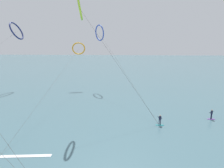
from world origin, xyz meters
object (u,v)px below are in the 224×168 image
object	(u,v)px
kite_cobalt	(100,33)
kite_navy	(16,31)
kite_amber	(79,48)
surfer_teal	(160,121)
surfer_violet	(211,115)
kite_lime	(80,8)

from	to	relation	value
kite_cobalt	kite_navy	size ratio (longest dim) A/B	0.66
kite_amber	kite_cobalt	xyz separation A→B (m)	(6.00, -0.36, 4.16)
surfer_teal	kite_amber	distance (m)	32.95
surfer_violet	kite_lime	world-z (taller)	kite_lime
kite_cobalt	surfer_violet	bearing A→B (deg)	-173.33
surfer_teal	kite_cobalt	size ratio (longest dim) A/B	0.06
kite_amber	kite_navy	xyz separation A→B (m)	(-17.00, -0.67, 4.73)
surfer_violet	kite_cobalt	bearing A→B (deg)	91.65
kite_lime	kite_navy	distance (m)	31.78
surfer_teal	kite_amber	bearing A→B (deg)	-88.10
kite_lime	kite_amber	distance (m)	24.31
kite_cobalt	kite_lime	bearing A→B (deg)	142.23
surfer_teal	kite_cobalt	xyz separation A→B (m)	(-12.39, 24.98, 14.42)
kite_amber	kite_cobalt	size ratio (longest dim) A/B	1.36
surfer_teal	surfer_violet	bearing A→B (deg)	164.60
surfer_violet	kite_navy	xyz separation A→B (m)	(-44.35, 21.64, 14.99)
kite_cobalt	kite_navy	xyz separation A→B (m)	(-23.00, -0.32, 0.57)
kite_lime	kite_navy	size ratio (longest dim) A/B	0.48
kite_navy	surfer_teal	bearing A→B (deg)	-124.59
surfer_violet	kite_cobalt	xyz separation A→B (m)	(-21.35, 21.96, 14.42)
surfer_teal	kite_cobalt	world-z (taller)	kite_cobalt
surfer_teal	kite_lime	xyz separation A→B (m)	(-12.48, 2.72, 16.94)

